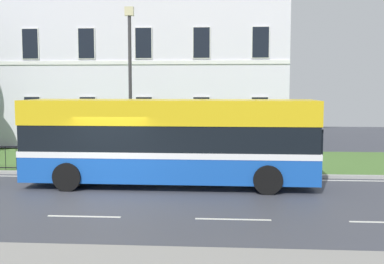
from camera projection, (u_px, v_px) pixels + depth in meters
ground_plane at (112, 191)px, 15.68m from camera, size 60.00×56.00×0.18m
georgian_townhouse at (134, 29)px, 30.21m from camera, size 19.04×10.75×14.15m
iron_verge_railing at (77, 158)px, 18.82m from camera, size 12.45×0.04×0.97m
single_decker_bus at (170, 141)px, 16.44m from camera, size 10.17×2.66×3.03m
street_lamp_post at (130, 76)px, 19.50m from camera, size 0.36×0.24×6.65m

